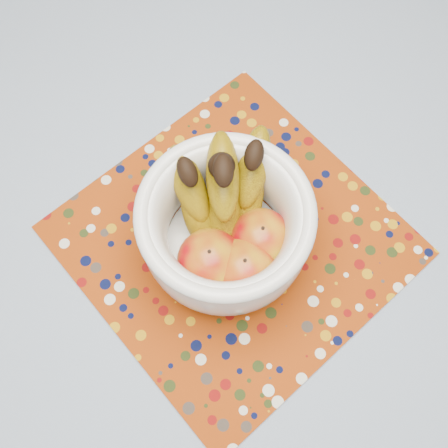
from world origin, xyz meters
name	(u,v)px	position (x,y,z in m)	size (l,w,h in m)	color
table	(191,216)	(0.00, 0.00, 0.67)	(1.20, 1.20, 0.75)	brown
tablecloth	(188,197)	(0.00, 0.00, 0.76)	(1.32, 1.32, 0.01)	slate
placemat	(234,240)	(0.04, -0.10, 0.76)	(0.44, 0.44, 0.00)	#852E07
fruit_bowl	(228,219)	(0.03, -0.09, 0.85)	(0.26, 0.25, 0.20)	white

